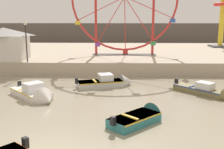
{
  "coord_description": "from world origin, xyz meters",
  "views": [
    {
      "loc": [
        3.09,
        -10.55,
        5.46
      ],
      "look_at": [
        2.52,
        10.5,
        1.22
      ],
      "focal_mm": 44.86,
      "sensor_mm": 36.0,
      "label": 1
    }
  ],
  "objects_px": {
    "motorboat_teal_painted": "(143,117)",
    "drop_tower_yellow_tower": "(223,10)",
    "motorboat_olive_wood": "(208,91)",
    "motorboat_white_red_stripe": "(36,94)",
    "promenade_lamp_near": "(26,36)",
    "motorboat_pale_grey": "(110,82)",
    "carnival_booth_white_ticket": "(4,43)"
  },
  "relations": [
    {
      "from": "motorboat_pale_grey",
      "to": "drop_tower_yellow_tower",
      "type": "height_order",
      "value": "drop_tower_yellow_tower"
    },
    {
      "from": "carnival_booth_white_ticket",
      "to": "motorboat_pale_grey",
      "type": "bearing_deg",
      "value": -30.13
    },
    {
      "from": "carnival_booth_white_ticket",
      "to": "promenade_lamp_near",
      "type": "xyz_separation_m",
      "value": [
        2.75,
        -1.38,
        0.83
      ]
    },
    {
      "from": "motorboat_pale_grey",
      "to": "carnival_booth_white_ticket",
      "type": "xyz_separation_m",
      "value": [
        -11.0,
        5.93,
        2.65
      ]
    },
    {
      "from": "motorboat_olive_wood",
      "to": "motorboat_white_red_stripe",
      "type": "relative_size",
      "value": 1.01
    },
    {
      "from": "motorboat_white_red_stripe",
      "to": "motorboat_olive_wood",
      "type": "bearing_deg",
      "value": 52.45
    },
    {
      "from": "motorboat_olive_wood",
      "to": "motorboat_white_red_stripe",
      "type": "xyz_separation_m",
      "value": [
        -12.09,
        -1.23,
        0.03
      ]
    },
    {
      "from": "motorboat_olive_wood",
      "to": "motorboat_teal_painted",
      "type": "distance_m",
      "value": 7.35
    },
    {
      "from": "motorboat_white_red_stripe",
      "to": "drop_tower_yellow_tower",
      "type": "xyz_separation_m",
      "value": [
        20.61,
        23.59,
        6.28
      ]
    },
    {
      "from": "motorboat_olive_wood",
      "to": "motorboat_pale_grey",
      "type": "bearing_deg",
      "value": -152.94
    },
    {
      "from": "motorboat_teal_painted",
      "to": "drop_tower_yellow_tower",
      "type": "relative_size",
      "value": 0.28
    },
    {
      "from": "motorboat_pale_grey",
      "to": "carnival_booth_white_ticket",
      "type": "height_order",
      "value": "carnival_booth_white_ticket"
    },
    {
      "from": "motorboat_teal_painted",
      "to": "carnival_booth_white_ticket",
      "type": "bearing_deg",
      "value": 88.34
    },
    {
      "from": "motorboat_olive_wood",
      "to": "drop_tower_yellow_tower",
      "type": "height_order",
      "value": "drop_tower_yellow_tower"
    },
    {
      "from": "motorboat_pale_grey",
      "to": "promenade_lamp_near",
      "type": "xyz_separation_m",
      "value": [
        -8.24,
        4.55,
        3.48
      ]
    },
    {
      "from": "motorboat_pale_grey",
      "to": "carnival_booth_white_ticket",
      "type": "bearing_deg",
      "value": 134.64
    },
    {
      "from": "motorboat_white_red_stripe",
      "to": "motorboat_pale_grey",
      "type": "height_order",
      "value": "motorboat_white_red_stripe"
    },
    {
      "from": "drop_tower_yellow_tower",
      "to": "motorboat_teal_painted",
      "type": "bearing_deg",
      "value": -116.28
    },
    {
      "from": "motorboat_pale_grey",
      "to": "motorboat_white_red_stripe",
      "type": "bearing_deg",
      "value": -158.67
    },
    {
      "from": "drop_tower_yellow_tower",
      "to": "promenade_lamp_near",
      "type": "relative_size",
      "value": 3.18
    },
    {
      "from": "motorboat_olive_wood",
      "to": "motorboat_pale_grey",
      "type": "xyz_separation_m",
      "value": [
        -7.16,
        2.68,
        0.02
      ]
    },
    {
      "from": "motorboat_olive_wood",
      "to": "drop_tower_yellow_tower",
      "type": "distance_m",
      "value": 24.75
    },
    {
      "from": "motorboat_pale_grey",
      "to": "motorboat_teal_painted",
      "type": "bearing_deg",
      "value": -92.67
    },
    {
      "from": "motorboat_white_red_stripe",
      "to": "motorboat_teal_painted",
      "type": "height_order",
      "value": "motorboat_white_red_stripe"
    },
    {
      "from": "motorboat_white_red_stripe",
      "to": "drop_tower_yellow_tower",
      "type": "bearing_deg",
      "value": 95.52
    },
    {
      "from": "motorboat_pale_grey",
      "to": "carnival_booth_white_ticket",
      "type": "relative_size",
      "value": 1.0
    },
    {
      "from": "motorboat_white_red_stripe",
      "to": "motorboat_teal_painted",
      "type": "bearing_deg",
      "value": 16.54
    },
    {
      "from": "motorboat_teal_painted",
      "to": "drop_tower_yellow_tower",
      "type": "bearing_deg",
      "value": 18.85
    },
    {
      "from": "promenade_lamp_near",
      "to": "drop_tower_yellow_tower",
      "type": "bearing_deg",
      "value": 32.34
    },
    {
      "from": "drop_tower_yellow_tower",
      "to": "carnival_booth_white_ticket",
      "type": "height_order",
      "value": "drop_tower_yellow_tower"
    },
    {
      "from": "motorboat_white_red_stripe",
      "to": "drop_tower_yellow_tower",
      "type": "distance_m",
      "value": 31.95
    },
    {
      "from": "motorboat_teal_painted",
      "to": "motorboat_white_red_stripe",
      "type": "bearing_deg",
      "value": 105.01
    }
  ]
}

